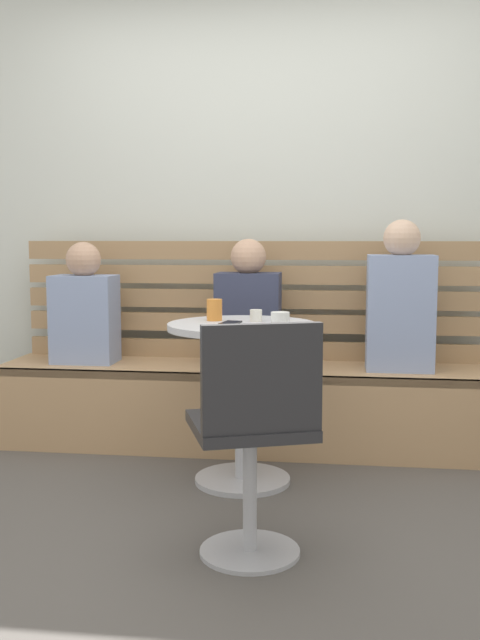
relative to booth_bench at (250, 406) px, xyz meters
The scene contains 13 objects.
ground 1.22m from the booth_bench, 90.00° to the right, with size 8.00×8.00×0.00m, color #514C47.
back_wall 1.31m from the booth_bench, 90.00° to the left, with size 5.20×0.10×2.90m, color silver.
booth_bench is the anchor object (origin of this frame).
booth_backrest 0.61m from the booth_bench, 90.00° to the left, with size 2.65×0.04×0.66m.
cafe_table 0.65m from the booth_bench, 86.58° to the right, with size 0.68×0.68×0.74m.
white_chair 1.42m from the booth_bench, 82.57° to the right, with size 0.51×0.51×0.85m.
person_adult 0.96m from the booth_bench, ahead, with size 0.34×0.22×0.78m.
person_child_left 0.52m from the booth_bench, 116.82° to the left, with size 0.34×0.22×0.68m.
person_child_middle 1.05m from the booth_bench, behind, with size 0.34×0.22×0.66m.
cup_tumbler_orange 0.76m from the booth_bench, 102.61° to the right, with size 0.07×0.07×0.10m, color orange.
cup_ceramic_white 0.95m from the booth_bench, 73.64° to the right, with size 0.08×0.08×0.07m, color white.
cup_espresso_small 0.75m from the booth_bench, 80.24° to the right, with size 0.06×0.06×0.06m, color silver.
phone_on_table 0.80m from the booth_bench, 91.64° to the right, with size 0.07×0.14×0.01m, color black.
Camera 1 is at (0.45, -2.59, 1.13)m, focal length 40.62 mm.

